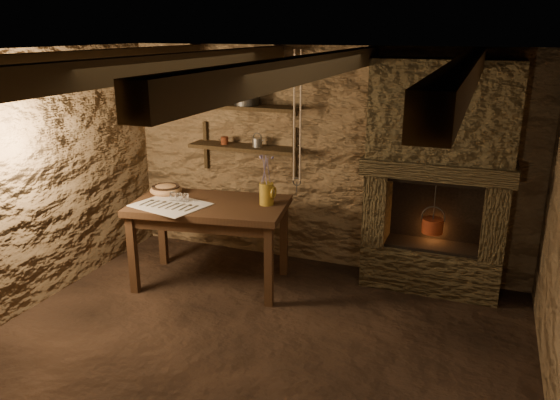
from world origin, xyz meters
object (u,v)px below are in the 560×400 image
at_px(wooden_bowl, 166,190).
at_px(red_pot, 433,225).
at_px(work_table, 211,240).
at_px(iron_stockpot, 246,96).
at_px(stoneware_jug, 267,184).

bearing_deg(wooden_bowl, red_pot, 11.24).
distance_m(work_table, red_pot, 2.24).
distance_m(wooden_bowl, red_pot, 2.78).
xyz_separation_m(wooden_bowl, iron_stockpot, (0.66, 0.66, 0.95)).
distance_m(wooden_bowl, iron_stockpot, 1.33).
xyz_separation_m(work_table, red_pot, (2.13, 0.66, 0.23)).
bearing_deg(red_pot, iron_stockpot, 176.66).
bearing_deg(stoneware_jug, work_table, -139.87).
relative_size(stoneware_jug, iron_stockpot, 1.89).
bearing_deg(work_table, red_pot, 7.78).
bearing_deg(wooden_bowl, iron_stockpot, 45.07).
xyz_separation_m(work_table, iron_stockpot, (0.08, 0.78, 1.39)).
height_order(work_table, red_pot, red_pot).
xyz_separation_m(work_table, stoneware_jug, (0.56, 0.16, 0.62)).
distance_m(iron_stockpot, red_pot, 2.37).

